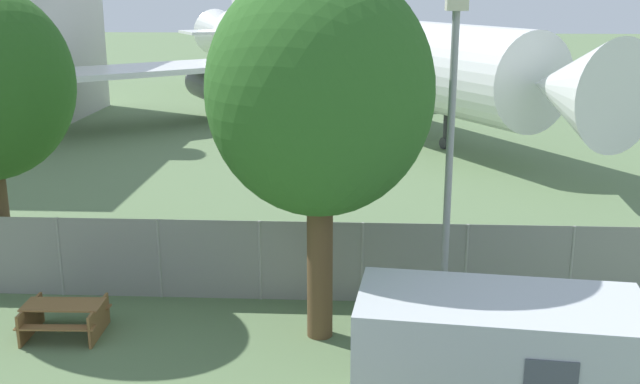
{
  "coord_description": "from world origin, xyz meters",
  "views": [
    {
      "loc": [
        2.42,
        -6.87,
        7.66
      ],
      "look_at": [
        1.34,
        13.53,
        2.0
      ],
      "focal_mm": 42.0,
      "sensor_mm": 36.0,
      "label": 1
    }
  ],
  "objects_px": {
    "picnic_bench_near_cabin": "(64,315)",
    "tree_behind_benches": "(320,93)",
    "airplane": "(335,52)",
    "portable_cabin": "(497,363)"
  },
  "relations": [
    {
      "from": "picnic_bench_near_cabin",
      "to": "tree_behind_benches",
      "type": "bearing_deg",
      "value": 2.97
    },
    {
      "from": "airplane",
      "to": "portable_cabin",
      "type": "bearing_deg",
      "value": -23.34
    },
    {
      "from": "picnic_bench_near_cabin",
      "to": "tree_behind_benches",
      "type": "xyz_separation_m",
      "value": [
        5.76,
        0.3,
        5.03
      ]
    },
    {
      "from": "tree_behind_benches",
      "to": "airplane",
      "type": "bearing_deg",
      "value": 91.29
    },
    {
      "from": "airplane",
      "to": "portable_cabin",
      "type": "height_order",
      "value": "airplane"
    },
    {
      "from": "airplane",
      "to": "tree_behind_benches",
      "type": "distance_m",
      "value": 30.17
    },
    {
      "from": "portable_cabin",
      "to": "picnic_bench_near_cabin",
      "type": "height_order",
      "value": "portable_cabin"
    },
    {
      "from": "picnic_bench_near_cabin",
      "to": "tree_behind_benches",
      "type": "height_order",
      "value": "tree_behind_benches"
    },
    {
      "from": "picnic_bench_near_cabin",
      "to": "tree_behind_benches",
      "type": "distance_m",
      "value": 7.65
    },
    {
      "from": "airplane",
      "to": "tree_behind_benches",
      "type": "height_order",
      "value": "airplane"
    }
  ]
}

